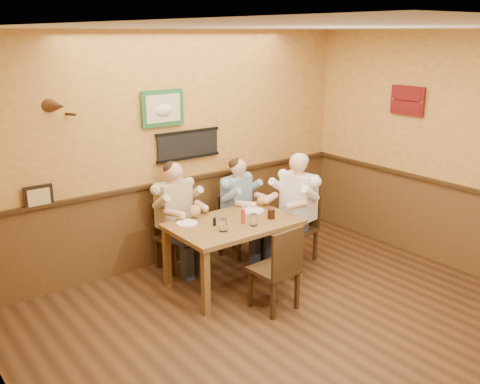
# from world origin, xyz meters

# --- Properties ---
(room) EXTENTS (5.02, 5.03, 2.81)m
(room) POSITION_xyz_m (0.13, 0.17, 1.69)
(room) COLOR #341F0F
(room) RESTS_ON ground
(dining_table) EXTENTS (1.40, 0.90, 0.75)m
(dining_table) POSITION_xyz_m (0.08, 1.46, 0.66)
(dining_table) COLOR brown
(dining_table) RESTS_ON ground
(chair_back_left) EXTENTS (0.43, 0.43, 0.84)m
(chair_back_left) POSITION_xyz_m (-0.24, 2.23, 0.42)
(chair_back_left) COLOR #3A2612
(chair_back_left) RESTS_ON ground
(chair_back_right) EXTENTS (0.46, 0.46, 0.80)m
(chair_back_right) POSITION_xyz_m (0.60, 2.11, 0.40)
(chair_back_right) COLOR #3A2612
(chair_back_right) RESTS_ON ground
(chair_right_end) EXTENTS (0.46, 0.46, 0.87)m
(chair_right_end) POSITION_xyz_m (1.10, 1.51, 0.43)
(chair_right_end) COLOR #3A2612
(chair_right_end) RESTS_ON ground
(chair_near_side) EXTENTS (0.44, 0.44, 0.91)m
(chair_near_side) POSITION_xyz_m (0.08, 0.77, 0.46)
(chair_near_side) COLOR #3A2612
(chair_near_side) RESTS_ON ground
(diner_tan_shirt) EXTENTS (0.61, 0.61, 1.20)m
(diner_tan_shirt) POSITION_xyz_m (-0.24, 2.23, 0.60)
(diner_tan_shirt) COLOR beige
(diner_tan_shirt) RESTS_ON ground
(diner_blue_polo) EXTENTS (0.66, 0.66, 1.15)m
(diner_blue_polo) POSITION_xyz_m (0.60, 2.11, 0.57)
(diner_blue_polo) COLOR #7D9DBC
(diner_blue_polo) RESTS_ON ground
(diner_white_elder) EXTENTS (0.66, 0.66, 1.24)m
(diner_white_elder) POSITION_xyz_m (1.10, 1.51, 0.62)
(diner_white_elder) COLOR white
(diner_white_elder) RESTS_ON ground
(water_glass_left) EXTENTS (0.11, 0.11, 0.13)m
(water_glass_left) POSITION_xyz_m (-0.17, 1.30, 0.82)
(water_glass_left) COLOR white
(water_glass_left) RESTS_ON dining_table
(water_glass_mid) EXTENTS (0.10, 0.10, 0.13)m
(water_glass_mid) POSITION_xyz_m (0.19, 1.24, 0.82)
(water_glass_mid) COLOR white
(water_glass_mid) RESTS_ON dining_table
(cola_tumbler) EXTENTS (0.11, 0.11, 0.11)m
(cola_tumbler) POSITION_xyz_m (0.49, 1.30, 0.81)
(cola_tumbler) COLOR black
(cola_tumbler) RESTS_ON dining_table
(hot_sauce_bottle) EXTENTS (0.06, 0.06, 0.19)m
(hot_sauce_bottle) POSITION_xyz_m (0.14, 1.37, 0.84)
(hot_sauce_bottle) COLOR red
(hot_sauce_bottle) RESTS_ON dining_table
(salt_shaker) EXTENTS (0.04, 0.04, 0.08)m
(salt_shaker) POSITION_xyz_m (-0.07, 1.39, 0.79)
(salt_shaker) COLOR white
(salt_shaker) RESTS_ON dining_table
(pepper_shaker) EXTENTS (0.04, 0.04, 0.09)m
(pepper_shaker) POSITION_xyz_m (-0.15, 1.50, 0.79)
(pepper_shaker) COLOR black
(pepper_shaker) RESTS_ON dining_table
(plate_far_left) EXTENTS (0.25, 0.25, 0.02)m
(plate_far_left) POSITION_xyz_m (-0.37, 1.72, 0.76)
(plate_far_left) COLOR white
(plate_far_left) RESTS_ON dining_table
(plate_far_right) EXTENTS (0.33, 0.33, 0.02)m
(plate_far_right) POSITION_xyz_m (0.47, 1.61, 0.76)
(plate_far_right) COLOR silver
(plate_far_right) RESTS_ON dining_table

